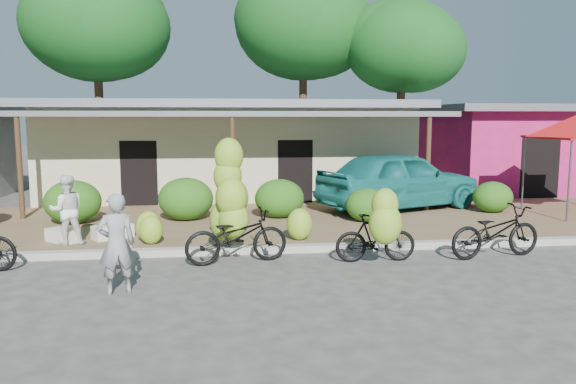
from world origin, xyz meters
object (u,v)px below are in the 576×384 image
Objects in this scene: tree_near_right at (397,45)px; vendor at (117,244)px; bike_far_right at (495,232)px; sack_near at (113,232)px; teal_van at (400,180)px; bike_right at (379,231)px; sack_far at (62,236)px; bystander at (67,210)px; tree_center_right at (299,23)px; bike_center at (233,216)px; tree_far_center at (92,22)px.

tree_near_right reaches higher than vendor.
sack_near is at bearing 63.85° from bike_far_right.
sack_near is 8.30m from teal_van.
sack_far is at bearing 71.64° from bike_right.
bike_far_right is at bearing -83.39° from bike_right.
tree_near_right is at bearing 48.34° from sack_near.
sack_near is 0.17× the size of teal_van.
bike_right is 1.07× the size of bystander.
bystander is 9.23m from teal_van.
sack_near is (-6.07, -13.31, -6.76)m from tree_center_right.
bystander is (-3.47, 1.29, -0.02)m from bike_center.
teal_van reaches higher than bystander.
tree_far_center is at bearing -176.82° from tree_center_right.
tree_center_right is at bearing 153.43° from tree_near_right.
tree_near_right is 16.16m from sack_near.
bike_far_right is 0.42× the size of teal_van.
tree_center_right is at bearing 3.18° from tree_far_center.
bystander is 0.29× the size of teal_van.
tree_near_right is (4.00, -2.00, -1.13)m from tree_center_right.
bike_right is 2.49m from bike_far_right.
bike_center is at bearing 112.95° from teal_van.
sack_near is 1.05m from sack_far.
sack_far is at bearing -166.19° from sack_near.
tree_center_right is at bearing 65.50° from sack_near.
bystander is (-6.22, 1.96, 0.20)m from bike_right.
bike_center reaches higher than sack_far.
tree_far_center reaches higher than tree_near_right.
tree_center_right reaches higher than bike_far_right.
bystander is at bearing -147.27° from sack_near.
tree_center_right is 11.04× the size of sack_near.
tree_center_right reaches higher than tree_near_right.
bike_far_right is at bearing 153.88° from bystander.
teal_van is at bearing -171.51° from bystander.
bike_right reaches higher than sack_near.
tree_far_center is 14.78m from bystander.
tree_near_right reaches higher than bystander.
bystander is at bearing 57.54° from bike_center.
bike_right reaches higher than sack_far.
bike_right is 6.81m from sack_far.
tree_center_right is 4.45× the size of bike_far_right.
tree_center_right is 5.90× the size of bike_right.
tree_far_center is 17.97m from vendor.
bike_right is 0.76× the size of bike_far_right.
bike_right is 4.80m from vendor.
vendor is (-5.31, -17.02, -6.21)m from tree_center_right.
tree_far_center is 14.70m from sack_near.
tree_far_center is 0.98× the size of tree_center_right.
tree_near_right is at bearing -139.98° from vendor.
sack_far is (-1.02, -0.25, -0.01)m from sack_near.
tree_center_right is 6.31× the size of bystander.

